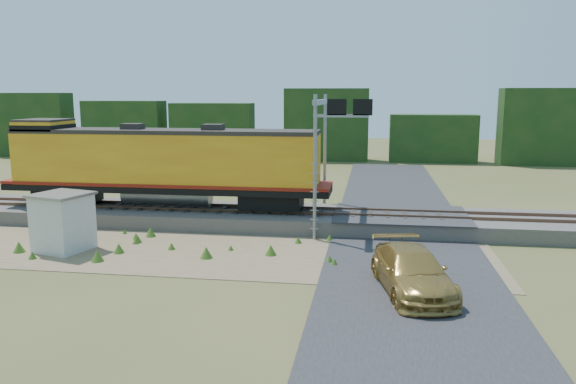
% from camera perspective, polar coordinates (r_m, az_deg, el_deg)
% --- Properties ---
extents(ground, '(140.00, 140.00, 0.00)m').
position_cam_1_polar(ground, '(25.31, -4.16, -6.44)').
color(ground, '#475123').
rests_on(ground, ground).
extents(ballast, '(70.00, 5.00, 0.80)m').
position_cam_1_polar(ballast, '(30.91, -1.72, -2.65)').
color(ballast, slate).
rests_on(ballast, ground).
extents(rails, '(70.00, 1.54, 0.16)m').
position_cam_1_polar(rails, '(30.81, -1.73, -1.77)').
color(rails, brown).
rests_on(rails, ballast).
extents(dirt_shoulder, '(26.00, 8.00, 0.03)m').
position_cam_1_polar(dirt_shoulder, '(26.27, -8.20, -5.87)').
color(dirt_shoulder, '#8C7754').
rests_on(dirt_shoulder, ground).
extents(road, '(7.00, 66.00, 0.86)m').
position_cam_1_polar(road, '(25.46, 11.88, -6.32)').
color(road, '#38383A').
rests_on(road, ground).
extents(tree_line_north, '(130.00, 3.00, 6.50)m').
position_cam_1_polar(tree_line_north, '(62.05, 3.59, 6.13)').
color(tree_line_north, '#163814').
rests_on(tree_line_north, ground).
extents(weed_clumps, '(15.00, 6.20, 0.56)m').
position_cam_1_polar(weed_clumps, '(26.38, -11.59, -5.94)').
color(weed_clumps, '#3B631C').
rests_on(weed_clumps, ground).
extents(locomotive, '(18.45, 2.81, 4.76)m').
position_cam_1_polar(locomotive, '(32.11, -12.76, 2.85)').
color(locomotive, black).
rests_on(locomotive, rails).
extents(shed, '(2.77, 2.77, 2.68)m').
position_cam_1_polar(shed, '(27.67, -21.90, -2.82)').
color(shed, silver).
rests_on(shed, ground).
extents(signal_gantry, '(2.82, 6.20, 7.12)m').
position_cam_1_polar(signal_gantry, '(29.17, 3.93, 6.39)').
color(signal_gantry, gray).
rests_on(signal_gantry, ground).
extents(car, '(3.29, 5.78, 1.58)m').
position_cam_1_polar(car, '(20.95, 12.50, -7.88)').
color(car, '#B18D41').
rests_on(car, ground).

